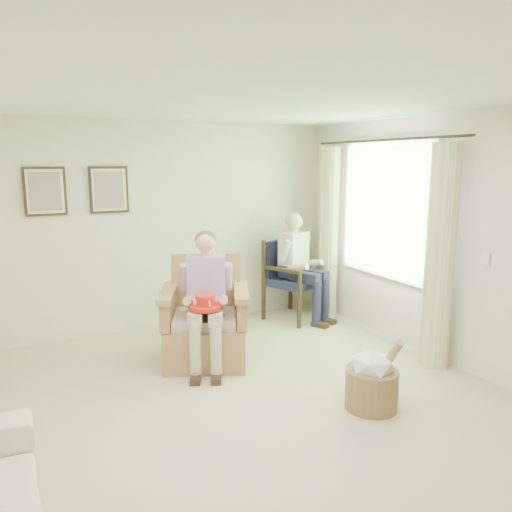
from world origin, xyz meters
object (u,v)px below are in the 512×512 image
wicker_armchair (204,329)px  person_wicker (208,290)px  wood_armchair (291,275)px  red_hat (205,304)px  person_dark (298,259)px  hatbox (372,380)px

wicker_armchair → person_wicker: size_ratio=0.80×
wood_armchair → red_hat: (-1.73, -1.25, 0.15)m
wood_armchair → person_dark: person_dark is taller
person_wicker → wicker_armchair: bearing=113.5°
wicker_armchair → hatbox: bearing=-37.7°
wicker_armchair → red_hat: 0.51m
person_dark → hatbox: bearing=-130.6°
red_hat → wood_armchair: bearing=35.7°
person_wicker → red_hat: bearing=-96.3°
wicker_armchair → person_wicker: 0.49m
person_dark → hatbox: person_dark is taller
wood_armchair → person_wicker: size_ratio=0.76×
wicker_armchair → wood_armchair: (1.63, 0.92, 0.23)m
person_wicker → hatbox: size_ratio=2.08×
wicker_armchair → red_hat: bearing=-84.1°
person_wicker → red_hat: size_ratio=4.19×
person_dark → wicker_armchair: bearing=-179.3°
wood_armchair → person_wicker: person_wicker is taller
wood_armchair → person_wicker: bearing=-170.7°
person_wicker → hatbox: bearing=-35.4°
person_dark → red_hat: 2.04m
person_wicker → wood_armchair: bearing=56.7°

